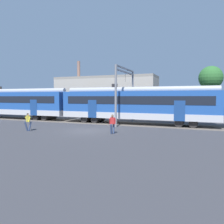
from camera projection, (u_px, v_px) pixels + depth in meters
The scene contains 8 objects.
ground_plane at pixel (87, 131), 20.53m from camera, with size 160.00×160.00×0.00m, color #38383D.
track_bed at pixel (57, 120), 29.53m from camera, with size 80.00×4.40×0.01m, color #605951.
commuter_train at pixel (73, 104), 28.45m from camera, with size 38.05×3.07×4.73m.
pedestrian_yellow at pixel (28, 121), 20.31m from camera, with size 0.66×0.53×1.67m.
pedestrian_red at pixel (112, 123), 18.70m from camera, with size 0.53×0.70×1.67m.
catenary_gantry at pixel (125, 87), 25.70m from camera, with size 0.24×6.64×6.53m.
background_building at pixel (105, 97), 35.64m from camera, with size 16.51×5.00×9.20m.
street_tree_right at pixel (211, 78), 32.44m from camera, with size 3.47×3.47×7.74m.
Camera 1 is at (9.63, -18.08, 3.20)m, focal length 35.00 mm.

